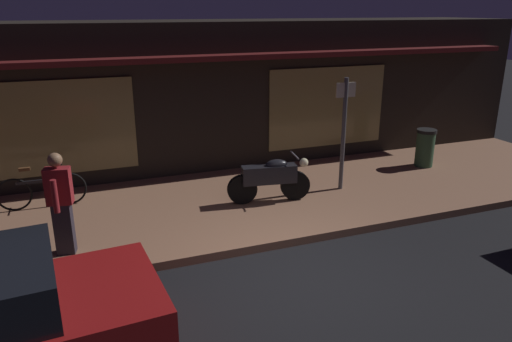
% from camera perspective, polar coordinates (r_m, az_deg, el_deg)
% --- Properties ---
extents(ground_plane, '(60.00, 60.00, 0.00)m').
position_cam_1_polar(ground_plane, '(7.54, 4.71, -12.60)').
color(ground_plane, black).
extents(sidewalk_slab, '(18.00, 4.00, 0.15)m').
position_cam_1_polar(sidewalk_slab, '(10.00, -2.68, -3.91)').
color(sidewalk_slab, '#8C6047').
rests_on(sidewalk_slab, ground_plane).
extents(storefront_building, '(18.00, 3.30, 3.60)m').
position_cam_1_polar(storefront_building, '(12.68, -7.69, 8.91)').
color(storefront_building, black).
rests_on(storefront_building, ground_plane).
extents(motorcycle, '(1.70, 0.58, 0.97)m').
position_cam_1_polar(motorcycle, '(9.78, 1.74, -0.83)').
color(motorcycle, black).
rests_on(motorcycle, sidewalk_slab).
extents(bicycle_parked, '(1.66, 0.42, 0.91)m').
position_cam_1_polar(bicycle_parked, '(10.40, -23.77, -2.08)').
color(bicycle_parked, black).
rests_on(bicycle_parked, sidewalk_slab).
extents(person_photographer, '(0.42, 0.62, 1.67)m').
position_cam_1_polar(person_photographer, '(8.17, -21.89, -3.36)').
color(person_photographer, '#28232D').
rests_on(person_photographer, sidewalk_slab).
extents(sign_post, '(0.44, 0.09, 2.40)m').
position_cam_1_polar(sign_post, '(10.40, 10.23, 5.02)').
color(sign_post, '#47474C').
rests_on(sign_post, sidewalk_slab).
extents(trash_bin, '(0.48, 0.48, 0.93)m').
position_cam_1_polar(trash_bin, '(12.72, 19.16, 2.61)').
color(trash_bin, '#2D4C33').
rests_on(trash_bin, sidewalk_slab).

